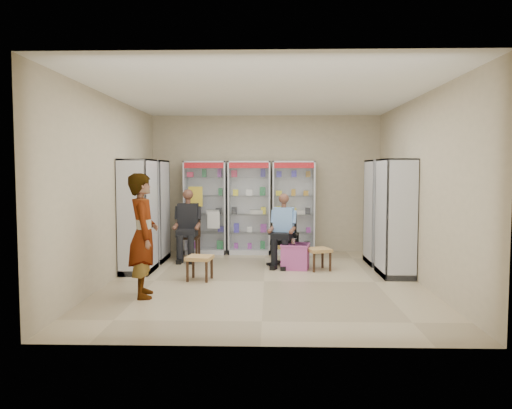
{
  "coord_description": "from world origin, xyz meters",
  "views": [
    {
      "loc": [
        0.09,
        -8.01,
        1.82
      ],
      "look_at": [
        -0.15,
        0.7,
        1.21
      ],
      "focal_mm": 35.0,
      "sensor_mm": 36.0,
      "label": 1
    }
  ],
  "objects_px": {
    "cabinet_left_near": "(138,216)",
    "woven_stool_b": "(200,268)",
    "pink_trunk": "(295,256)",
    "office_chair": "(284,239)",
    "cabinet_left_far": "(153,211)",
    "wooden_chair": "(189,236)",
    "cabinet_back_mid": "(249,207)",
    "woven_stool_a": "(318,259)",
    "cabinet_back_left": "(206,207)",
    "cabinet_right_far": "(381,212)",
    "seated_shopkeeper": "(284,232)",
    "cabinet_back_right": "(293,208)",
    "standing_man": "(143,235)",
    "cabinet_right_near": "(395,218)"
  },
  "relations": [
    {
      "from": "pink_trunk",
      "to": "office_chair",
      "type": "bearing_deg",
      "value": 121.76
    },
    {
      "from": "cabinet_back_mid",
      "to": "woven_stool_b",
      "type": "distance_m",
      "value": 2.87
    },
    {
      "from": "cabinet_back_right",
      "to": "cabinet_right_far",
      "type": "bearing_deg",
      "value": -34.73
    },
    {
      "from": "cabinet_right_far",
      "to": "standing_man",
      "type": "distance_m",
      "value": 4.73
    },
    {
      "from": "cabinet_left_far",
      "to": "cabinet_left_near",
      "type": "height_order",
      "value": "same"
    },
    {
      "from": "office_chair",
      "to": "cabinet_left_far",
      "type": "bearing_deg",
      "value": -174.21
    },
    {
      "from": "woven_stool_b",
      "to": "standing_man",
      "type": "relative_size",
      "value": 0.23
    },
    {
      "from": "wooden_chair",
      "to": "woven_stool_a",
      "type": "relative_size",
      "value": 2.37
    },
    {
      "from": "cabinet_back_mid",
      "to": "wooden_chair",
      "type": "relative_size",
      "value": 2.13
    },
    {
      "from": "seated_shopkeeper",
      "to": "woven_stool_b",
      "type": "distance_m",
      "value": 1.96
    },
    {
      "from": "pink_trunk",
      "to": "cabinet_back_left",
      "type": "bearing_deg",
      "value": 138.25
    },
    {
      "from": "woven_stool_a",
      "to": "cabinet_right_near",
      "type": "bearing_deg",
      "value": -19.45
    },
    {
      "from": "cabinet_right_far",
      "to": "seated_shopkeeper",
      "type": "relative_size",
      "value": 1.56
    },
    {
      "from": "cabinet_back_mid",
      "to": "standing_man",
      "type": "distance_m",
      "value": 3.99
    },
    {
      "from": "pink_trunk",
      "to": "woven_stool_b",
      "type": "bearing_deg",
      "value": -148.45
    },
    {
      "from": "cabinet_right_far",
      "to": "woven_stool_a",
      "type": "relative_size",
      "value": 5.04
    },
    {
      "from": "woven_stool_a",
      "to": "cabinet_back_left",
      "type": "bearing_deg",
      "value": 141.84
    },
    {
      "from": "cabinet_back_mid",
      "to": "office_chair",
      "type": "bearing_deg",
      "value": -61.99
    },
    {
      "from": "pink_trunk",
      "to": "standing_man",
      "type": "height_order",
      "value": "standing_man"
    },
    {
      "from": "cabinet_left_near",
      "to": "woven_stool_b",
      "type": "distance_m",
      "value": 1.55
    },
    {
      "from": "cabinet_right_far",
      "to": "seated_shopkeeper",
      "type": "distance_m",
      "value": 1.92
    },
    {
      "from": "cabinet_right_near",
      "to": "standing_man",
      "type": "bearing_deg",
      "value": 111.06
    },
    {
      "from": "cabinet_right_near",
      "to": "office_chair",
      "type": "height_order",
      "value": "cabinet_right_near"
    },
    {
      "from": "cabinet_back_left",
      "to": "cabinet_left_far",
      "type": "bearing_deg",
      "value": -135.0
    },
    {
      "from": "cabinet_back_right",
      "to": "standing_man",
      "type": "distance_m",
      "value": 4.4
    },
    {
      "from": "cabinet_left_near",
      "to": "seated_shopkeeper",
      "type": "bearing_deg",
      "value": 103.95
    },
    {
      "from": "pink_trunk",
      "to": "cabinet_back_mid",
      "type": "bearing_deg",
      "value": 118.77
    },
    {
      "from": "cabinet_left_far",
      "to": "office_chair",
      "type": "xyz_separation_m",
      "value": [
        2.59,
        -0.41,
        -0.5
      ]
    },
    {
      "from": "cabinet_left_near",
      "to": "office_chair",
      "type": "relative_size",
      "value": 1.98
    },
    {
      "from": "cabinet_back_right",
      "to": "cabinet_right_near",
      "type": "relative_size",
      "value": 1.0
    },
    {
      "from": "cabinet_back_left",
      "to": "standing_man",
      "type": "height_order",
      "value": "cabinet_back_left"
    },
    {
      "from": "cabinet_left_near",
      "to": "standing_man",
      "type": "bearing_deg",
      "value": 16.9
    },
    {
      "from": "office_chair",
      "to": "pink_trunk",
      "type": "xyz_separation_m",
      "value": [
        0.2,
        -0.33,
        -0.27
      ]
    },
    {
      "from": "standing_man",
      "to": "cabinet_left_near",
      "type": "bearing_deg",
      "value": 2.48
    },
    {
      "from": "cabinet_back_left",
      "to": "standing_man",
      "type": "distance_m",
      "value": 3.77
    },
    {
      "from": "cabinet_left_far",
      "to": "woven_stool_a",
      "type": "xyz_separation_m",
      "value": [
        3.2,
        -0.86,
        -0.8
      ]
    },
    {
      "from": "woven_stool_b",
      "to": "standing_man",
      "type": "distance_m",
      "value": 1.44
    },
    {
      "from": "cabinet_left_far",
      "to": "woven_stool_b",
      "type": "height_order",
      "value": "cabinet_left_far"
    },
    {
      "from": "cabinet_back_right",
      "to": "woven_stool_a",
      "type": "bearing_deg",
      "value": -78.19
    },
    {
      "from": "cabinet_left_far",
      "to": "wooden_chair",
      "type": "distance_m",
      "value": 0.89
    },
    {
      "from": "cabinet_back_mid",
      "to": "cabinet_right_near",
      "type": "bearing_deg",
      "value": -40.84
    },
    {
      "from": "cabinet_left_near",
      "to": "woven_stool_a",
      "type": "distance_m",
      "value": 3.31
    },
    {
      "from": "wooden_chair",
      "to": "cabinet_back_mid",
      "type": "bearing_deg",
      "value": 31.31
    },
    {
      "from": "cabinet_right_near",
      "to": "woven_stool_a",
      "type": "height_order",
      "value": "cabinet_right_near"
    },
    {
      "from": "office_chair",
      "to": "standing_man",
      "type": "bearing_deg",
      "value": -115.94
    },
    {
      "from": "cabinet_left_near",
      "to": "seated_shopkeeper",
      "type": "xyz_separation_m",
      "value": [
        2.59,
        0.64,
        -0.36
      ]
    },
    {
      "from": "pink_trunk",
      "to": "standing_man",
      "type": "distance_m",
      "value": 3.15
    },
    {
      "from": "cabinet_right_far",
      "to": "woven_stool_b",
      "type": "bearing_deg",
      "value": 114.93
    },
    {
      "from": "office_chair",
      "to": "cabinet_back_mid",
      "type": "bearing_deg",
      "value": 132.72
    },
    {
      "from": "cabinet_back_left",
      "to": "cabinet_right_near",
      "type": "distance_m",
      "value": 4.18
    }
  ]
}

